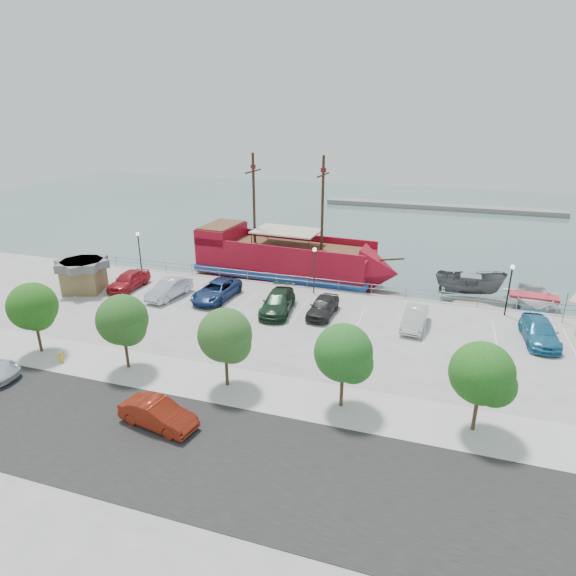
% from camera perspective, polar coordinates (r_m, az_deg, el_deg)
% --- Properties ---
extents(ground, '(160.00, 160.00, 0.00)m').
position_cam_1_polar(ground, '(38.28, 0.51, -5.38)').
color(ground, '#405C5B').
extents(land_slab, '(100.00, 58.00, 1.20)m').
position_cam_1_polar(land_slab, '(22.68, -17.54, -26.96)').
color(land_slab, gray).
rests_on(land_slab, ground).
extents(street, '(100.00, 8.00, 0.04)m').
position_cam_1_polar(street, '(25.26, -10.98, -18.53)').
color(street, black).
rests_on(street, land_slab).
extents(sidewalk, '(100.00, 4.00, 0.05)m').
position_cam_1_polar(sidewalk, '(29.59, -5.39, -11.70)').
color(sidewalk, '#BABAB9').
rests_on(sidewalk, land_slab).
extents(seawall_railing, '(50.00, 0.06, 1.00)m').
position_cam_1_polar(seawall_railing, '(44.61, 3.51, 0.60)').
color(seawall_railing, gray).
rests_on(seawall_railing, land_slab).
extents(far_shore, '(40.00, 3.00, 0.80)m').
position_cam_1_polar(far_shore, '(89.36, 17.62, 9.15)').
color(far_shore, gray).
rests_on(far_shore, ground).
extents(pirate_ship, '(21.16, 7.20, 13.22)m').
position_cam_1_polar(pirate_ship, '(48.61, 1.27, 3.20)').
color(pirate_ship, maroon).
rests_on(pirate_ship, ground).
extents(patrol_boat, '(6.46, 2.96, 2.42)m').
position_cam_1_polar(patrol_boat, '(47.66, 20.72, 0.18)').
color(patrol_boat, '#545657').
rests_on(patrol_boat, ground).
extents(speedboat, '(5.15, 7.03, 1.42)m').
position_cam_1_polar(speedboat, '(47.97, 27.03, -1.30)').
color(speedboat, silver).
rests_on(speedboat, ground).
extents(dock_west, '(7.64, 3.93, 0.42)m').
position_cam_1_polar(dock_west, '(50.87, -10.59, 1.27)').
color(dock_west, gray).
rests_on(dock_west, ground).
extents(dock_mid, '(7.43, 3.71, 0.41)m').
position_cam_1_polar(dock_mid, '(45.25, 14.09, -1.51)').
color(dock_mid, slate).
rests_on(dock_mid, ground).
extents(dock_east, '(6.39, 4.19, 0.36)m').
position_cam_1_polar(dock_east, '(45.49, 22.80, -2.48)').
color(dock_east, gray).
rests_on(dock_east, ground).
extents(shed, '(4.45, 4.45, 2.90)m').
position_cam_1_polar(shed, '(47.47, -23.06, 1.49)').
color(shed, brown).
rests_on(shed, land_slab).
extents(street_sedan, '(4.54, 2.22, 1.43)m').
position_cam_1_polar(street_sedan, '(26.97, -15.16, -14.21)').
color(street_sedan, maroon).
rests_on(street_sedan, street).
extents(fire_hydrant, '(0.28, 0.28, 0.82)m').
position_cam_1_polar(fire_hydrant, '(35.25, -25.33, -7.35)').
color(fire_hydrant, gold).
rests_on(fire_hydrant, sidewalk).
extents(lamp_post_left, '(0.36, 0.36, 4.28)m').
position_cam_1_polar(lamp_post_left, '(50.09, -17.25, 4.85)').
color(lamp_post_left, black).
rests_on(lamp_post_left, land_slab).
extents(lamp_post_mid, '(0.36, 0.36, 4.28)m').
position_cam_1_polar(lamp_post_mid, '(42.64, 3.14, 3.07)').
color(lamp_post_mid, black).
rests_on(lamp_post_mid, land_slab).
extents(lamp_post_right, '(0.36, 0.36, 4.28)m').
position_cam_1_polar(lamp_post_right, '(41.80, 24.85, 0.76)').
color(lamp_post_right, black).
rests_on(lamp_post_right, land_slab).
extents(tree_b, '(3.30, 3.20, 5.00)m').
position_cam_1_polar(tree_b, '(36.10, -27.91, -2.14)').
color(tree_b, '#473321').
rests_on(tree_b, sidewalk).
extents(tree_c, '(3.30, 3.20, 5.00)m').
position_cam_1_polar(tree_c, '(31.65, -18.89, -3.82)').
color(tree_c, '#473321').
rests_on(tree_c, sidewalk).
extents(tree_d, '(3.30, 3.20, 5.00)m').
position_cam_1_polar(tree_d, '(28.24, -7.27, -5.82)').
color(tree_d, '#473321').
rests_on(tree_d, sidewalk).
extents(tree_e, '(3.30, 3.20, 5.00)m').
position_cam_1_polar(tree_e, '(26.30, 6.85, -7.92)').
color(tree_e, '#473321').
rests_on(tree_e, sidewalk).
extents(tree_f, '(3.30, 3.20, 5.00)m').
position_cam_1_polar(tree_f, '(26.15, 22.27, -9.64)').
color(tree_f, '#473321').
rests_on(tree_f, sidewalk).
extents(parked_car_a, '(1.97, 4.85, 1.65)m').
position_cam_1_polar(parked_car_a, '(46.78, -18.34, 0.91)').
color(parked_car_a, '#A51A25').
rests_on(parked_car_a, land_slab).
extents(parked_car_b, '(2.34, 5.00, 1.58)m').
position_cam_1_polar(parked_car_b, '(43.62, -13.91, -0.10)').
color(parked_car_b, '#B4B9CB').
rests_on(parked_car_b, land_slab).
extents(parked_car_c, '(2.98, 5.80, 1.57)m').
position_cam_1_polar(parked_car_c, '(42.46, -8.48, -0.29)').
color(parked_car_c, navy).
rests_on(parked_car_c, land_slab).
extents(parked_car_d, '(2.93, 5.83, 1.62)m').
position_cam_1_polar(parked_car_d, '(39.41, -1.22, -1.70)').
color(parked_car_d, '#183421').
rests_on(parked_car_d, land_slab).
extents(parked_car_e, '(2.09, 4.64, 1.55)m').
position_cam_1_polar(parked_car_e, '(38.83, 4.16, -2.17)').
color(parked_car_e, black).
rests_on(parked_car_e, land_slab).
extents(parked_car_f, '(1.90, 4.62, 1.49)m').
position_cam_1_polar(parked_car_f, '(37.91, 14.80, -3.48)').
color(parked_car_f, silver).
rests_on(parked_car_f, land_slab).
extents(parked_car_h, '(2.47, 5.40, 1.53)m').
position_cam_1_polar(parked_car_h, '(38.93, 27.67, -4.59)').
color(parked_car_h, teal).
rests_on(parked_car_h, land_slab).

